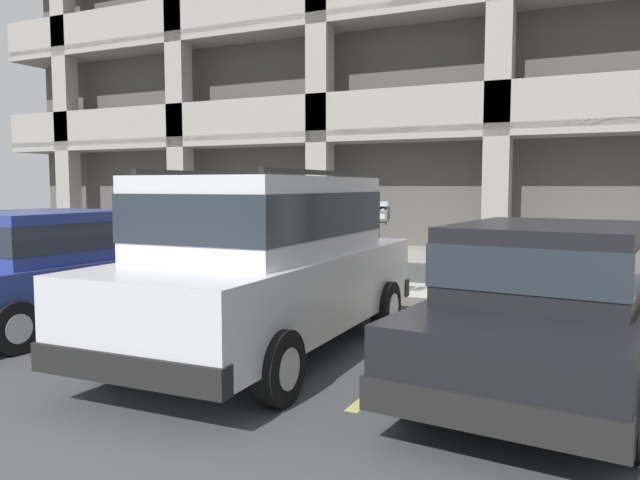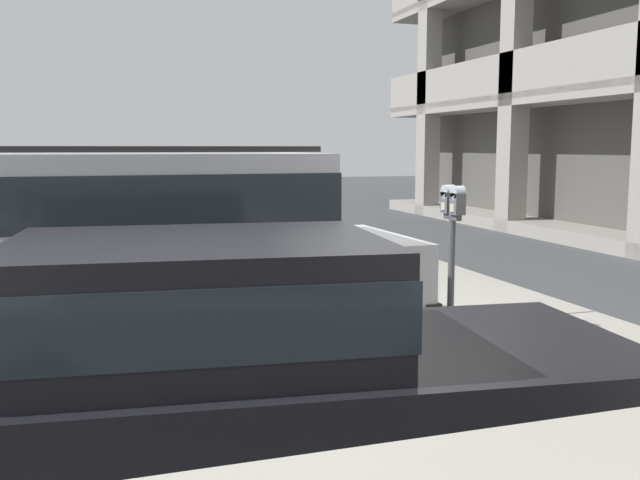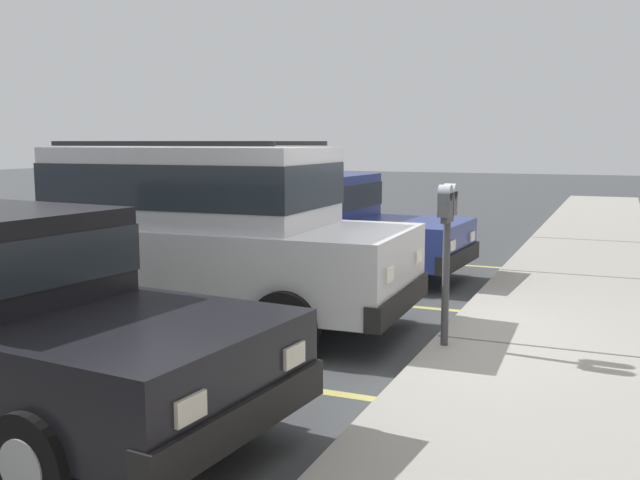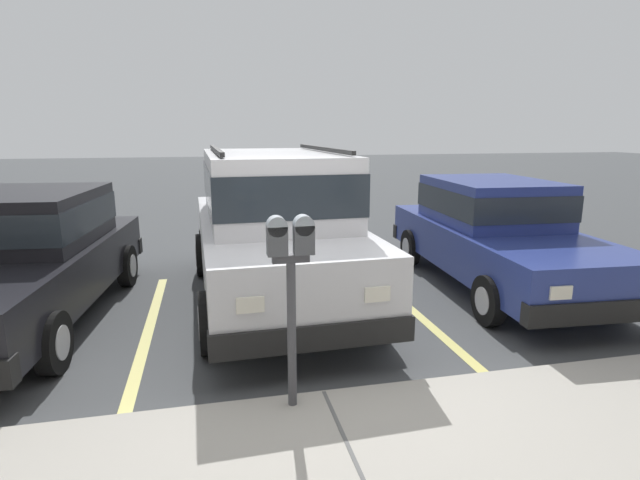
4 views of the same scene
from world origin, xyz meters
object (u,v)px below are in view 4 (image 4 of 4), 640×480
at_px(red_sedan, 495,230).
at_px(dark_hatchback, 24,254).
at_px(silver_suv, 273,221).
at_px(parking_meter_near, 291,267).

height_order(red_sedan, dark_hatchback, same).
height_order(silver_suv, red_sedan, silver_suv).
bearing_deg(dark_hatchback, red_sedan, -173.86).
bearing_deg(red_sedan, parking_meter_near, 42.60).
xyz_separation_m(dark_hatchback, parking_meter_near, (-2.75, 2.79, 0.43)).
height_order(red_sedan, parking_meter_near, parking_meter_near).
bearing_deg(silver_suv, red_sedan, 178.10).
distance_m(dark_hatchback, parking_meter_near, 3.94).
bearing_deg(silver_suv, parking_meter_near, 83.87).
relative_size(red_sedan, parking_meter_near, 3.00).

